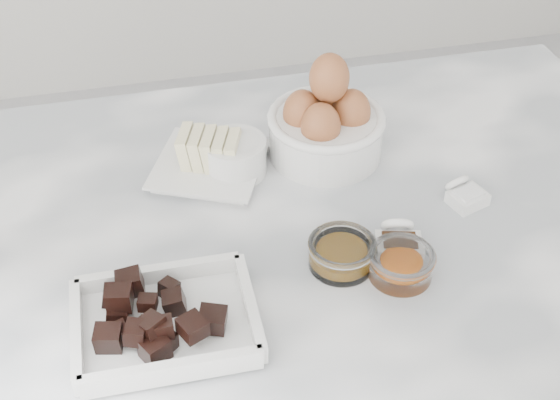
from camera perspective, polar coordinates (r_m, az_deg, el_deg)
The scene contains 9 objects.
marble_slab at distance 1.03m, azimuth -0.71°, elevation -3.75°, with size 1.20×0.80×0.04m, color white.
chocolate_dish at distance 0.91m, azimuth -8.41°, elevation -8.58°, with size 0.21×0.16×0.06m.
butter_plate at distance 1.13m, azimuth -5.36°, elevation 3.10°, with size 0.20×0.20×0.06m.
sugar_ramekin at distance 1.12m, azimuth -3.30°, elevation 3.29°, with size 0.09×0.09×0.05m.
egg_bowl at distance 1.14m, azimuth 3.40°, elevation 5.62°, with size 0.17×0.17×0.17m.
honey_bowl at distance 0.98m, azimuth 4.53°, elevation -3.88°, with size 0.09×0.09×0.04m.
zest_bowl at distance 0.97m, azimuth 8.86°, elevation -4.59°, with size 0.08×0.08×0.04m.
vanilla_spoon at distance 1.01m, azimuth 8.65°, elevation -3.08°, with size 0.07×0.08×0.04m.
salt_spoon at distance 1.10m, azimuth 13.37°, elevation 0.42°, with size 0.06×0.07×0.04m.
Camera 1 is at (-0.16, -0.73, 1.64)m, focal length 50.00 mm.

